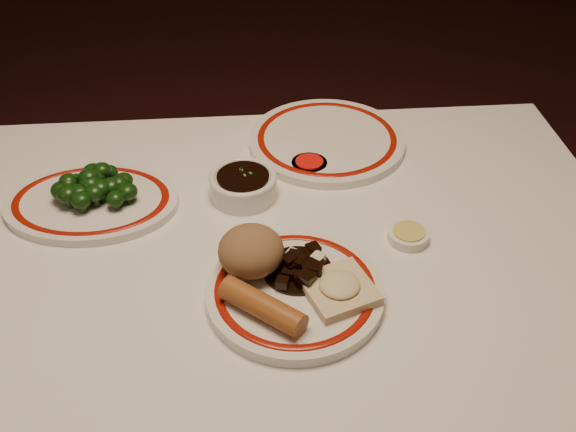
# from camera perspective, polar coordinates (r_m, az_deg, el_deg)

# --- Properties ---
(dining_table) EXTENTS (1.20, 0.90, 0.75)m
(dining_table) POSITION_cam_1_polar(r_m,az_deg,el_deg) (1.02, -2.84, -8.46)
(dining_table) COLOR white
(dining_table) RESTS_ON ground
(main_plate) EXTENTS (0.30, 0.30, 0.02)m
(main_plate) POSITION_cam_1_polar(r_m,az_deg,el_deg) (0.91, 0.62, -6.73)
(main_plate) COLOR white
(main_plate) RESTS_ON dining_table
(rice_mound) EXTENTS (0.09, 0.09, 0.07)m
(rice_mound) POSITION_cam_1_polar(r_m,az_deg,el_deg) (0.91, -3.31, -3.10)
(rice_mound) COLOR #8A6241
(rice_mound) RESTS_ON main_plate
(spring_roll) EXTENTS (0.12, 0.11, 0.03)m
(spring_roll) POSITION_cam_1_polar(r_m,az_deg,el_deg) (0.85, -2.28, -8.01)
(spring_roll) COLOR #9D5826
(spring_roll) RESTS_ON main_plate
(fried_wonton) EXTENTS (0.12, 0.12, 0.03)m
(fried_wonton) POSITION_cam_1_polar(r_m,az_deg,el_deg) (0.89, 4.59, -6.40)
(fried_wonton) COLOR beige
(fried_wonton) RESTS_ON main_plate
(stirfry_heap) EXTENTS (0.10, 0.10, 0.03)m
(stirfry_heap) POSITION_cam_1_polar(r_m,az_deg,el_deg) (0.91, 1.00, -4.51)
(stirfry_heap) COLOR black
(stirfry_heap) RESTS_ON main_plate
(broccoli_plate) EXTENTS (0.30, 0.27, 0.02)m
(broccoli_plate) POSITION_cam_1_polar(r_m,az_deg,el_deg) (1.11, -17.06, 1.20)
(broccoli_plate) COLOR white
(broccoli_plate) RESTS_ON dining_table
(broccoli_pile) EXTENTS (0.14, 0.11, 0.05)m
(broccoli_pile) POSITION_cam_1_polar(r_m,az_deg,el_deg) (1.09, -16.96, 2.55)
(broccoli_pile) COLOR #23471C
(broccoli_pile) RESTS_ON broccoli_plate
(soy_bowl) EXTENTS (0.11, 0.11, 0.04)m
(soy_bowl) POSITION_cam_1_polar(r_m,az_deg,el_deg) (1.08, -3.98, 2.67)
(soy_bowl) COLOR white
(soy_bowl) RESTS_ON dining_table
(sweet_sour_dish) EXTENTS (0.06, 0.06, 0.02)m
(sweet_sour_dish) POSITION_cam_1_polar(r_m,az_deg,el_deg) (1.15, 1.90, 4.51)
(sweet_sour_dish) COLOR white
(sweet_sour_dish) RESTS_ON dining_table
(mustard_dish) EXTENTS (0.06, 0.06, 0.02)m
(mustard_dish) POSITION_cam_1_polar(r_m,az_deg,el_deg) (1.01, 10.64, -1.70)
(mustard_dish) COLOR white
(mustard_dish) RESTS_ON dining_table
(far_plate) EXTENTS (0.36, 0.36, 0.02)m
(far_plate) POSITION_cam_1_polar(r_m,az_deg,el_deg) (1.22, 3.47, 6.76)
(far_plate) COLOR white
(far_plate) RESTS_ON dining_table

